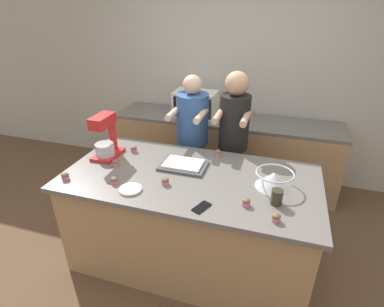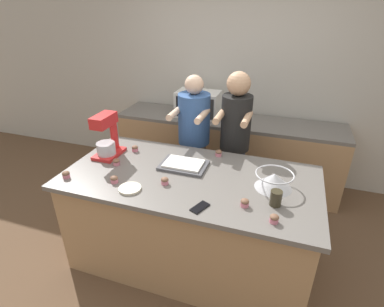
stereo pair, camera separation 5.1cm
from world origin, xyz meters
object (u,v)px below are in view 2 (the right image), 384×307
Objects in this scene: cupcake_0 at (165,181)px; cupcake_3 at (116,162)px; stand_mixer at (107,138)px; baking_tray at (184,165)px; microwave_oven at (198,104)px; cupcake_7 at (114,179)px; cell_phone at (200,207)px; mixing_bowl at (274,180)px; person_right at (234,144)px; small_plate at (130,188)px; cupcake_2 at (66,174)px; person_left at (194,144)px; cupcake_4 at (245,203)px; drinking_glass at (276,198)px; cupcake_5 at (219,153)px; cupcake_1 at (135,148)px; cupcake_6 at (274,219)px.

cupcake_0 is 1.00× the size of cupcake_3.
baking_tray is at bearing 1.19° from stand_mixer.
microwave_oven is 8.85× the size of cupcake_7.
cell_phone is 0.95m from cupcake_3.
microwave_oven reaches higher than cupcake_0.
cell_phone is at bearing -137.08° from mixing_bowl.
small_plate is at bearing -117.12° from person_right.
person_right is 1.63m from cupcake_2.
person_left is 1.29m from cupcake_4.
baking_tray is 6.67× the size of cupcake_4.
drinking_glass reaches higher than cupcake_5.
drinking_glass reaches higher than cupcake_4.
cell_phone is 0.92× the size of small_plate.
cupcake_0 is at bearing -98.15° from baking_tray.
mixing_bowl is (0.45, -0.76, 0.10)m from person_right.
cupcake_1 is 0.56m from cupcake_7.
person_right is 1.10m from cupcake_4.
small_plate is (-1.03, -0.38, -0.06)m from mixing_bowl.
cupcake_4 is (0.60, -0.39, 0.01)m from baking_tray.
person_right reaches higher than cupcake_1.
microwave_oven is 1.75m from cupcake_7.
cell_phone is (-0.46, -0.43, -0.06)m from mixing_bowl.
cupcake_1 and cupcake_5 have the same top height.
mixing_bowl is at bearing 15.37° from cupcake_7.
person_left is 0.69m from baking_tray.
person_left is 25.87× the size of cupcake_5.
person_left is at bearing 110.26° from cell_phone.
drinking_glass is 1.65m from cupcake_2.
cupcake_5 is (-0.08, -0.37, 0.07)m from person_right.
cupcake_6 is at bearing -51.39° from person_left.
stand_mixer is at bearing -146.96° from person_right.
stand_mixer is 0.50m from cupcake_2.
microwave_oven reaches higher than cell_phone.
cupcake_1 is at bearing 142.77° from cell_phone.
cupcake_6 is at bearing 1.04° from cell_phone.
person_right is 26.93× the size of cupcake_2.
cupcake_7 is at bearing -175.00° from drinking_glass.
cell_phone is at bearing -69.74° from person_left.
person_left is at bearing 139.81° from mixing_bowl.
cupcake_1 and cupcake_2 have the same top height.
person_left reaches higher than cupcake_5.
microwave_oven reaches higher than cupcake_3.
microwave_oven reaches higher than drinking_glass.
cupcake_4 is (1.33, -0.38, -0.15)m from stand_mixer.
cupcake_6 is (0.50, 0.01, 0.02)m from cell_phone.
person_right is 1.27m from cupcake_6.
cell_phone is 0.50m from cupcake_6.
stand_mixer is (-1.05, -0.68, 0.21)m from person_right.
baking_tray is at bearing -115.25° from person_right.
small_plate is at bearing -175.24° from cupcake_4.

